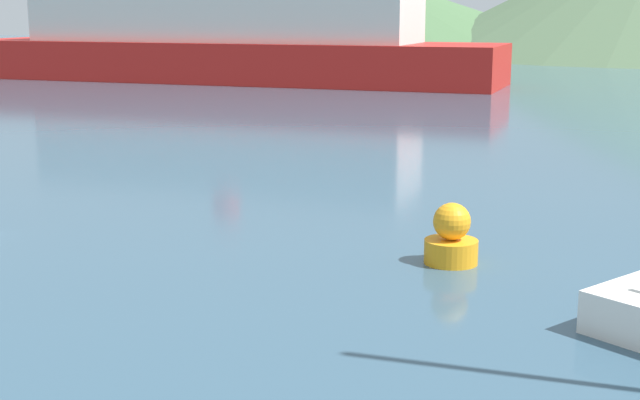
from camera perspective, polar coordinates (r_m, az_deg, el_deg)
The scene contains 3 objects.
ferry_distant at distance 49.55m, azimuth -6.25°, elevation 10.60°, with size 30.52×7.22×7.54m.
buoy_marker at distance 13.85m, azimuth 8.41°, elevation -2.46°, with size 0.83×0.83×0.95m.
hill_west at distance 88.89m, azimuth 2.58°, elevation 12.00°, with size 46.06×46.06×7.44m.
Camera 1 is at (3.11, 2.27, 3.84)m, focal length 50.00 mm.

